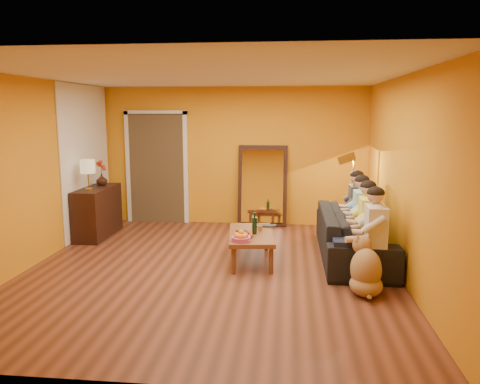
# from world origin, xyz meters

# --- Properties ---
(room_shell) EXTENTS (5.00, 5.50, 2.60)m
(room_shell) POSITION_xyz_m (0.00, 0.37, 1.30)
(room_shell) COLOR brown
(room_shell) RESTS_ON ground
(white_accent) EXTENTS (0.02, 1.90, 2.58)m
(white_accent) POSITION_xyz_m (-2.48, 1.75, 1.30)
(white_accent) COLOR white
(white_accent) RESTS_ON wall_left
(doorway_recess) EXTENTS (1.06, 0.30, 2.10)m
(doorway_recess) POSITION_xyz_m (-1.50, 2.83, 1.05)
(doorway_recess) COLOR #3F2D19
(doorway_recess) RESTS_ON floor
(door_jamb_left) EXTENTS (0.08, 0.06, 2.20)m
(door_jamb_left) POSITION_xyz_m (-2.07, 2.71, 1.05)
(door_jamb_left) COLOR white
(door_jamb_left) RESTS_ON wall_back
(door_jamb_right) EXTENTS (0.08, 0.06, 2.20)m
(door_jamb_right) POSITION_xyz_m (-0.93, 2.71, 1.05)
(door_jamb_right) COLOR white
(door_jamb_right) RESTS_ON wall_back
(door_header) EXTENTS (1.22, 0.06, 0.08)m
(door_header) POSITION_xyz_m (-1.50, 2.71, 2.12)
(door_header) COLOR white
(door_header) RESTS_ON wall_back
(mirror_frame) EXTENTS (0.92, 0.27, 1.51)m
(mirror_frame) POSITION_xyz_m (0.55, 2.63, 0.76)
(mirror_frame) COLOR black
(mirror_frame) RESTS_ON floor
(mirror_glass) EXTENTS (0.78, 0.21, 1.35)m
(mirror_glass) POSITION_xyz_m (0.55, 2.59, 0.76)
(mirror_glass) COLOR white
(mirror_glass) RESTS_ON mirror_frame
(sideboard) EXTENTS (0.44, 1.18, 0.85)m
(sideboard) POSITION_xyz_m (-2.24, 1.55, 0.42)
(sideboard) COLOR black
(sideboard) RESTS_ON floor
(table_lamp) EXTENTS (0.24, 0.24, 0.51)m
(table_lamp) POSITION_xyz_m (-2.24, 1.25, 1.10)
(table_lamp) COLOR beige
(table_lamp) RESTS_ON sideboard
(sofa) EXTENTS (2.39, 0.93, 0.70)m
(sofa) POSITION_xyz_m (2.00, 0.76, 0.35)
(sofa) COLOR black
(sofa) RESTS_ON floor
(coffee_table) EXTENTS (0.75, 1.28, 0.42)m
(coffee_table) POSITION_xyz_m (0.52, 0.43, 0.21)
(coffee_table) COLOR brown
(coffee_table) RESTS_ON floor
(floor_lamp) EXTENTS (0.32, 0.27, 1.44)m
(floor_lamp) POSITION_xyz_m (2.10, 1.73, 0.72)
(floor_lamp) COLOR gold
(floor_lamp) RESTS_ON floor
(dog) EXTENTS (0.52, 0.67, 0.70)m
(dog) POSITION_xyz_m (1.97, -0.65, 0.35)
(dog) COLOR #B0844F
(dog) RESTS_ON floor
(person_far_left) EXTENTS (0.70, 0.44, 1.22)m
(person_far_left) POSITION_xyz_m (2.13, -0.24, 0.61)
(person_far_left) COLOR beige
(person_far_left) RESTS_ON sofa
(person_mid_left) EXTENTS (0.70, 0.44, 1.22)m
(person_mid_left) POSITION_xyz_m (2.13, 0.31, 0.61)
(person_mid_left) COLOR #E8E74D
(person_mid_left) RESTS_ON sofa
(person_mid_right) EXTENTS (0.70, 0.44, 1.22)m
(person_mid_right) POSITION_xyz_m (2.13, 0.86, 0.61)
(person_mid_right) COLOR #98CBEC
(person_mid_right) RESTS_ON sofa
(person_far_right) EXTENTS (0.70, 0.44, 1.22)m
(person_far_right) POSITION_xyz_m (2.13, 1.41, 0.61)
(person_far_right) COLOR #323337
(person_far_right) RESTS_ON sofa
(fruit_bowl) EXTENTS (0.26, 0.26, 0.16)m
(fruit_bowl) POSITION_xyz_m (0.42, -0.02, 0.50)
(fruit_bowl) COLOR #C44580
(fruit_bowl) RESTS_ON coffee_table
(wine_bottle) EXTENTS (0.07, 0.07, 0.31)m
(wine_bottle) POSITION_xyz_m (0.57, 0.38, 0.58)
(wine_bottle) COLOR black
(wine_bottle) RESTS_ON coffee_table
(tumbler) EXTENTS (0.10, 0.10, 0.08)m
(tumbler) POSITION_xyz_m (0.64, 0.55, 0.46)
(tumbler) COLOR #B27F3F
(tumbler) RESTS_ON coffee_table
(laptop) EXTENTS (0.33, 0.21, 0.03)m
(laptop) POSITION_xyz_m (0.70, 0.78, 0.43)
(laptop) COLOR black
(laptop) RESTS_ON coffee_table
(book_lower) EXTENTS (0.25, 0.28, 0.02)m
(book_lower) POSITION_xyz_m (0.34, 0.23, 0.43)
(book_lower) COLOR black
(book_lower) RESTS_ON coffee_table
(book_mid) EXTENTS (0.22, 0.29, 0.02)m
(book_mid) POSITION_xyz_m (0.35, 0.24, 0.45)
(book_mid) COLOR #B22E14
(book_mid) RESTS_ON book_lower
(book_upper) EXTENTS (0.21, 0.24, 0.02)m
(book_upper) POSITION_xyz_m (0.34, 0.22, 0.47)
(book_upper) COLOR black
(book_upper) RESTS_ON book_mid
(vase) EXTENTS (0.19, 0.19, 0.20)m
(vase) POSITION_xyz_m (-2.24, 1.80, 0.95)
(vase) COLOR black
(vase) RESTS_ON sideboard
(flowers) EXTENTS (0.17, 0.17, 0.45)m
(flowers) POSITION_xyz_m (-2.24, 1.80, 1.19)
(flowers) COLOR #B22E14
(flowers) RESTS_ON vase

